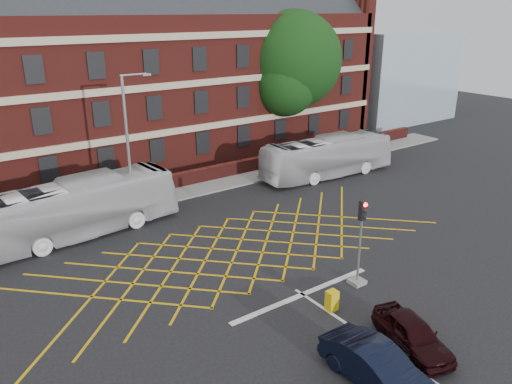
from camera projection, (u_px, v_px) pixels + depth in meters
ground at (258, 265)px, 25.70m from camera, size 120.00×120.00×0.00m
victorian_building at (100, 69)px, 39.88m from camera, size 51.00×12.17×20.40m
boundary_wall at (151, 186)px, 35.41m from camera, size 56.00×0.50×1.10m
far_pavement at (157, 197)px, 34.82m from camera, size 60.00×3.00×0.12m
glass_block at (387, 76)px, 58.60m from camera, size 14.00×10.00×10.00m
box_junction_hatching at (237, 250)px, 27.22m from camera, size 8.22×8.22×0.02m
stop_line at (303, 294)px, 23.04m from camera, size 8.00×0.30×0.02m
centre_line at (420, 373)px, 18.09m from camera, size 0.15×14.00×0.02m
bus_left at (74, 209)px, 28.40m from camera, size 12.27×3.80×3.36m
bus_right at (327, 157)px, 38.82m from camera, size 11.41×3.46×3.13m
car_navy at (377, 367)px, 17.30m from camera, size 1.57×4.47×1.47m
car_maroon at (412, 334)px, 19.20m from camera, size 2.50×4.10×1.30m
deciduous_tree at (293, 67)px, 44.52m from camera, size 8.65×8.65×12.45m
traffic_light_near at (359, 251)px, 23.36m from camera, size 0.70×0.70×4.27m
street_lamp at (131, 173)px, 30.05m from camera, size 2.25×1.00×8.94m
utility_cabinet at (332, 301)px, 21.73m from camera, size 0.48×0.42×0.93m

